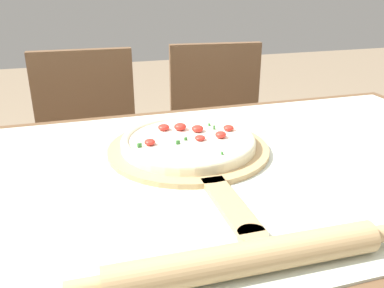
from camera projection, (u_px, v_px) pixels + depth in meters
The scene contains 7 objects.
dining_table at pixel (219, 208), 0.92m from camera, with size 1.50×0.86×0.74m.
towel_cloth at pixel (220, 168), 0.88m from camera, with size 1.42×0.78×0.00m.
pizza_peel at pixel (191, 152), 0.94m from camera, with size 0.38×0.57×0.01m.
pizza at pixel (188, 141), 0.95m from camera, with size 0.31×0.31×0.04m.
rolling_pin at pixel (247, 258), 0.56m from camera, with size 0.48×0.06×0.05m.
chair_left at pixel (90, 151), 1.56m from camera, with size 0.42×0.42×0.87m.
chair_right at pixel (219, 136), 1.70m from camera, with size 0.44×0.44×0.87m.
Camera 1 is at (-0.29, -0.74, 1.12)m, focal length 38.00 mm.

